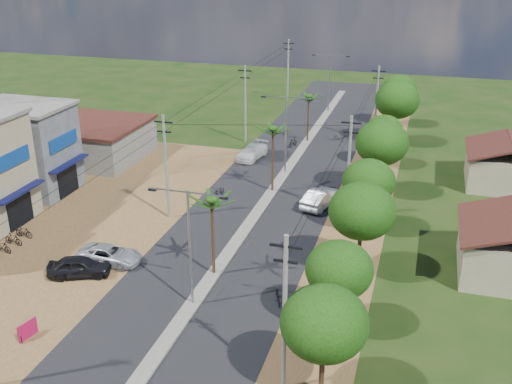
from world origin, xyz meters
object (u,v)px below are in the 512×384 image
car_silver_mid (321,198)px  car_white_far (252,152)px  moto_rider_east (278,297)px  car_parked_silver (110,255)px  roadside_sign (28,330)px  car_parked_dark (79,267)px

car_silver_mid → car_white_far: car_silver_mid is taller
car_white_far → moto_rider_east: size_ratio=3.02×
car_silver_mid → car_parked_silver: size_ratio=1.06×
car_silver_mid → roadside_sign: (-13.00, -23.88, -0.26)m
car_silver_mid → roadside_sign: bearing=77.2°
car_parked_silver → moto_rider_east: bearing=-97.4°
car_parked_dark → moto_rider_east: (14.16, 0.65, -0.30)m
roadside_sign → car_parked_dark: bearing=111.1°
car_silver_mid → moto_rider_east: car_silver_mid is taller
car_white_far → car_parked_silver: (-3.27, -25.10, -0.07)m
car_parked_dark → moto_rider_east: bearing=-109.4°
car_parked_silver → roadside_sign: car_parked_silver is taller
car_white_far → moto_rider_east: 28.45m
car_parked_dark → roadside_sign: bearing=165.5°
car_silver_mid → car_parked_dark: bearing=65.8°
car_white_far → car_silver_mid: bearing=-39.5°
roadside_sign → car_white_far: bearing=97.9°
car_silver_mid → moto_rider_east: (0.20, -16.04, -0.39)m
roadside_sign → moto_rider_east: bearing=44.2°
car_white_far → roadside_sign: bearing=-87.0°
moto_rider_east → car_parked_dark: bearing=-19.3°
roadside_sign → car_parked_silver: bearing=102.5°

